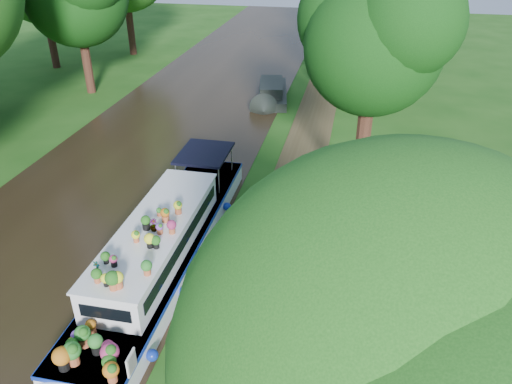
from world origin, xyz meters
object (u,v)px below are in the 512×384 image
object	(u,v)px
plant_boat	(158,251)
pedestrian_dark	(337,57)
second_boat	(272,93)
pedestrian_pink	(315,71)

from	to	relation	value
plant_boat	pedestrian_dark	bearing A→B (deg)	81.17
second_boat	pedestrian_dark	bearing A→B (deg)	57.22
second_boat	pedestrian_pink	bearing A→B (deg)	53.33
plant_boat	second_boat	size ratio (longest dim) A/B	2.17
plant_boat	pedestrian_dark	world-z (taller)	plant_boat
plant_boat	pedestrian_pink	distance (m)	22.09
second_boat	pedestrian_pink	size ratio (longest dim) A/B	4.03
pedestrian_pink	pedestrian_dark	distance (m)	3.92
plant_boat	pedestrian_dark	xyz separation A→B (m)	(3.98, 25.64, 0.00)
second_boat	plant_boat	bearing A→B (deg)	-101.14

